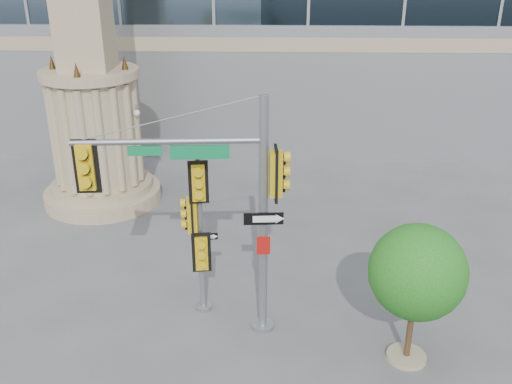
{
  "coord_description": "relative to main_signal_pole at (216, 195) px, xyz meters",
  "views": [
    {
      "loc": [
        0.55,
        -11.08,
        9.2
      ],
      "look_at": [
        0.16,
        2.0,
        3.48
      ],
      "focal_mm": 40.0,
      "sensor_mm": 36.0,
      "label": 1
    }
  ],
  "objects": [
    {
      "name": "monument",
      "position": [
        -5.25,
        7.96,
        1.69
      ],
      "size": [
        4.4,
        4.4,
        16.6
      ],
      "color": "tan",
      "rests_on": "ground"
    },
    {
      "name": "street_tree",
      "position": [
        4.65,
        -0.98,
        -1.5
      ],
      "size": [
        2.27,
        2.21,
        3.53
      ],
      "color": "tan",
      "rests_on": "ground"
    },
    {
      "name": "ground",
      "position": [
        0.75,
        -1.04,
        -3.82
      ],
      "size": [
        120.0,
        120.0,
        0.0
      ],
      "primitive_type": "plane",
      "color": "#545456",
      "rests_on": "ground"
    },
    {
      "name": "main_signal_pole",
      "position": [
        0.0,
        0.0,
        0.0
      ],
      "size": [
        4.79,
        0.79,
        6.17
      ],
      "rotation": [
        0.0,
        0.0,
        0.08
      ],
      "color": "slate",
      "rests_on": "ground"
    },
    {
      "name": "secondary_signal_pole",
      "position": [
        -0.55,
        0.78,
        -1.2
      ],
      "size": [
        0.81,
        0.59,
        4.47
      ],
      "rotation": [
        0.0,
        0.0,
        0.15
      ],
      "color": "slate",
      "rests_on": "ground"
    }
  ]
}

